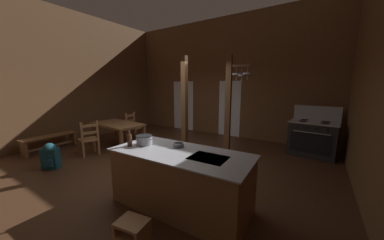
# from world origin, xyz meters

# --- Properties ---
(ground_plane) EXTENTS (8.48, 7.85, 0.10)m
(ground_plane) POSITION_xyz_m (0.00, 0.00, -0.05)
(ground_plane) COLOR #422819
(wall_back) EXTENTS (8.48, 0.14, 4.30)m
(wall_back) POSITION_xyz_m (0.00, 3.60, 2.15)
(wall_back) COLOR brown
(wall_back) RESTS_ON ground_plane
(wall_left) EXTENTS (0.14, 7.85, 4.30)m
(wall_left) POSITION_xyz_m (-3.91, 0.00, 2.15)
(wall_left) COLOR brown
(wall_left) RESTS_ON ground_plane
(glazed_door_back_left) EXTENTS (1.00, 0.01, 2.05)m
(glazed_door_back_left) POSITION_xyz_m (-1.73, 3.52, 1.02)
(glazed_door_back_left) COLOR white
(glazed_door_back_left) RESTS_ON ground_plane
(glazed_panel_back_right) EXTENTS (0.84, 0.01, 2.05)m
(glazed_panel_back_right) POSITION_xyz_m (0.38, 3.52, 1.02)
(glazed_panel_back_right) COLOR white
(glazed_panel_back_right) RESTS_ON ground_plane
(kitchen_island) EXTENTS (2.19, 1.03, 0.89)m
(kitchen_island) POSITION_xyz_m (1.47, -1.05, 0.44)
(kitchen_island) COLOR brown
(kitchen_island) RESTS_ON ground_plane
(stove_range) EXTENTS (1.21, 0.91, 1.32)m
(stove_range) POSITION_xyz_m (3.11, 2.76, 0.48)
(stove_range) COLOR black
(stove_range) RESTS_ON ground_plane
(support_post_with_pot_rack) EXTENTS (0.67, 0.28, 2.65)m
(support_post_with_pot_rack) POSITION_xyz_m (1.18, 1.56, 1.45)
(support_post_with_pot_rack) COLOR brown
(support_post_with_pot_rack) RESTS_ON ground_plane
(support_post_center) EXTENTS (0.14, 0.14, 2.65)m
(support_post_center) POSITION_xyz_m (0.08, 1.04, 1.33)
(support_post_center) COLOR brown
(support_post_center) RESTS_ON ground_plane
(step_stool) EXTENTS (0.40, 0.33, 0.30)m
(step_stool) POSITION_xyz_m (1.44, -1.98, 0.18)
(step_stool) COLOR #9E7044
(step_stool) RESTS_ON ground_plane
(dining_table) EXTENTS (1.76, 1.02, 0.74)m
(dining_table) POSITION_xyz_m (-1.98, 0.37, 0.65)
(dining_table) COLOR brown
(dining_table) RESTS_ON ground_plane
(ladderback_chair_near_window) EXTENTS (0.49, 0.49, 0.95)m
(ladderback_chair_near_window) POSITION_xyz_m (-2.20, 1.19, 0.45)
(ladderback_chair_near_window) COLOR #9E7044
(ladderback_chair_near_window) RESTS_ON ground_plane
(ladderback_chair_by_post) EXTENTS (0.54, 0.54, 0.95)m
(ladderback_chair_by_post) POSITION_xyz_m (-1.96, -0.55, 0.45)
(ladderback_chair_by_post) COLOR #9E7044
(ladderback_chair_by_post) RESTS_ON ground_plane
(bench_along_left_wall) EXTENTS (0.44, 1.42, 0.44)m
(bench_along_left_wall) POSITION_xyz_m (-3.36, -0.93, 0.30)
(bench_along_left_wall) COLOR brown
(bench_along_left_wall) RESTS_ON ground_plane
(backpack) EXTENTS (0.39, 0.39, 0.60)m
(backpack) POSITION_xyz_m (-1.86, -1.52, 0.31)
(backpack) COLOR #194756
(backpack) RESTS_ON ground_plane
(stockpot_on_counter) EXTENTS (0.34, 0.27, 0.16)m
(stockpot_on_counter) POSITION_xyz_m (0.74, -1.08, 0.97)
(stockpot_on_counter) COLOR #A8AAB2
(stockpot_on_counter) RESTS_ON kitchen_island
(mixing_bowl_on_counter) EXTENTS (0.18, 0.18, 0.06)m
(mixing_bowl_on_counter) POSITION_xyz_m (1.30, -0.87, 0.92)
(mixing_bowl_on_counter) COLOR slate
(mixing_bowl_on_counter) RESTS_ON kitchen_island
(bottle_tall_on_counter) EXTENTS (0.08, 0.08, 0.26)m
(bottle_tall_on_counter) POSITION_xyz_m (0.60, -1.28, 0.99)
(bottle_tall_on_counter) COLOR #56331E
(bottle_tall_on_counter) RESTS_ON kitchen_island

